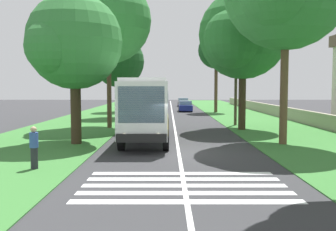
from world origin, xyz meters
TOP-DOWN VIEW (x-y plane):
  - ground at (0.00, 0.00)m, footprint 160.00×160.00m
  - grass_verge_left at (15.00, 8.20)m, footprint 120.00×8.00m
  - grass_verge_right at (15.00, -8.20)m, footprint 120.00×8.00m
  - centre_line at (15.00, 0.00)m, footprint 110.00×0.16m
  - coach_bus at (4.61, 1.80)m, footprint 11.16×2.62m
  - zebra_crossing at (-6.37, 0.00)m, footprint 4.05×6.80m
  - trailing_car_0 at (23.25, 1.85)m, footprint 4.30×1.78m
  - trailing_car_1 at (32.46, -1.80)m, footprint 4.30×1.78m
  - trailing_car_2 at (38.38, 1.81)m, footprint 4.30×1.78m
  - trailing_car_3 at (46.30, -2.03)m, footprint 4.30×1.78m
  - trailing_minibus_0 at (54.96, 1.97)m, footprint 6.00×2.14m
  - roadside_tree_left_0 at (21.15, 5.78)m, footprint 6.13×5.33m
  - roadside_tree_left_1 at (31.33, 6.33)m, footprint 5.86×4.89m
  - roadside_tree_left_2 at (3.07, 5.89)m, footprint 6.42×5.39m
  - roadside_tree_left_3 at (11.61, 5.40)m, footprint 7.92×6.75m
  - roadside_tree_right_0 at (30.30, -5.49)m, footprint 5.65×4.64m
  - roadside_tree_right_1 at (10.23, -4.94)m, footprint 7.93×6.68m
  - utility_pole at (13.57, -5.21)m, footprint 0.24×1.40m
  - roadside_wall at (20.00, -11.60)m, footprint 70.00×0.40m
  - pedestrian at (-3.93, 5.84)m, footprint 0.34×0.34m

SIDE VIEW (x-z plane):
  - ground at x=0.00m, z-range 0.00..0.00m
  - zebra_crossing at x=-6.37m, z-range 0.00..0.01m
  - centre_line at x=15.00m, z-range 0.00..0.01m
  - grass_verge_left at x=15.00m, z-range 0.00..0.04m
  - grass_verge_right at x=15.00m, z-range 0.00..0.04m
  - roadside_wall at x=20.00m, z-range 0.04..1.23m
  - trailing_car_0 at x=23.25m, z-range -0.05..1.38m
  - trailing_car_1 at x=32.46m, z-range -0.05..1.38m
  - trailing_car_2 at x=38.38m, z-range -0.05..1.38m
  - trailing_car_3 at x=46.30m, z-range -0.05..1.38m
  - pedestrian at x=-3.93m, z-range 0.06..1.75m
  - trailing_minibus_0 at x=54.96m, z-range 0.28..2.81m
  - coach_bus at x=4.61m, z-range 0.28..4.01m
  - utility_pole at x=13.57m, z-range 0.19..9.16m
  - roadside_tree_left_2 at x=3.07m, z-range 1.43..9.91m
  - roadside_tree_left_0 at x=21.15m, z-range 1.52..10.07m
  - roadside_tree_left_1 at x=31.33m, z-range 2.01..11.13m
  - roadside_tree_right_1 at x=10.23m, z-range 1.77..12.27m
  - roadside_tree_right_0 at x=30.30m, z-range 2.67..12.90m
  - roadside_tree_left_3 at x=11.61m, z-range 2.41..14.26m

